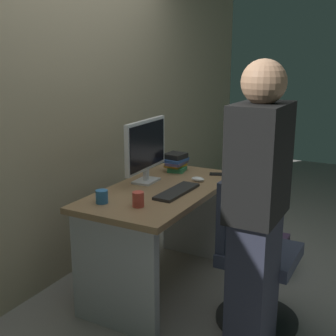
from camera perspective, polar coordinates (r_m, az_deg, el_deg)
ground_plane at (r=3.38m, az=-0.77°, el=-14.85°), size 9.00×9.00×0.00m
wall_back at (r=3.40m, az=-12.53°, el=11.50°), size 6.40×0.10×3.00m
desk at (r=3.16m, az=-0.80°, el=-6.77°), size 1.31×0.68×0.75m
office_chair at (r=2.86m, az=10.66°, el=-11.29°), size 0.52×0.52×0.94m
person_at_desk at (r=2.33m, az=11.36°, el=-6.38°), size 0.40×0.24×1.64m
monitor at (r=3.17m, az=-2.85°, el=2.65°), size 0.54×0.15×0.46m
keyboard at (r=2.98m, az=1.17°, el=-3.04°), size 0.43×0.14×0.02m
mouse at (r=3.25m, az=3.87°, el=-1.44°), size 0.06×0.10×0.03m
cup_near_keyboard at (r=2.71m, az=-3.87°, el=-4.06°), size 0.07×0.07×0.09m
cup_by_monitor at (r=2.80m, az=-8.54°, el=-3.67°), size 0.08×0.08×0.08m
book_stack at (r=3.51m, az=1.04°, el=0.81°), size 0.21×0.17×0.15m
cell_phone at (r=3.44m, az=6.58°, el=-0.79°), size 0.12×0.16×0.01m
handbag at (r=3.62m, az=13.67°, el=-10.77°), size 0.34×0.14×0.38m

